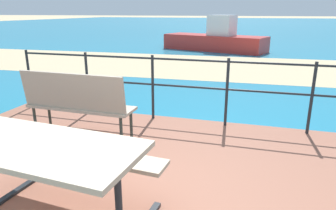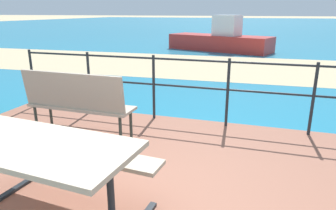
{
  "view_description": "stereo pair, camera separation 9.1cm",
  "coord_description": "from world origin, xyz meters",
  "views": [
    {
      "loc": [
        0.98,
        -2.08,
        1.76
      ],
      "look_at": [
        -0.16,
        1.84,
        0.51
      ],
      "focal_mm": 32.81,
      "sensor_mm": 36.0,
      "label": 1
    },
    {
      "loc": [
        1.07,
        -2.06,
        1.76
      ],
      "look_at": [
        -0.16,
        1.84,
        0.51
      ],
      "focal_mm": 32.81,
      "sensor_mm": 36.0,
      "label": 2
    }
  ],
  "objects": [
    {
      "name": "sea_water",
      "position": [
        0.0,
        40.0,
        0.01
      ],
      "size": [
        90.0,
        90.0,
        0.01
      ],
      "primitive_type": "cube",
      "color": "teal",
      "rests_on": "ground"
    },
    {
      "name": "beach_strip",
      "position": [
        0.0,
        8.08,
        0.01
      ],
      "size": [
        54.12,
        6.43,
        0.01
      ],
      "primitive_type": "cube",
      "rotation": [
        0.0,
        0.0,
        0.03
      ],
      "color": "tan",
      "rests_on": "ground"
    },
    {
      "name": "picnic_table",
      "position": [
        -0.52,
        -0.41,
        0.66
      ],
      "size": [
        1.72,
        1.48,
        0.79
      ],
      "rotation": [
        0.0,
        0.0,
        -0.08
      ],
      "color": "#BCAD93",
      "rests_on": "patio_paving"
    },
    {
      "name": "park_bench",
      "position": [
        -1.23,
        1.28,
        0.64
      ],
      "size": [
        1.48,
        0.47,
        0.97
      ],
      "rotation": [
        0.0,
        0.0,
        3.11
      ],
      "color": "tan",
      "rests_on": "patio_paving"
    },
    {
      "name": "railing_fence",
      "position": [
        0.0,
        2.46,
        0.71
      ],
      "size": [
        5.94,
        0.04,
        1.04
      ],
      "color": "#1E2328",
      "rests_on": "patio_paving"
    },
    {
      "name": "boat_near",
      "position": [
        -1.01,
        12.38,
        0.48
      ],
      "size": [
        5.28,
        2.89,
        1.58
      ],
      "rotation": [
        0.0,
        0.0,
        2.81
      ],
      "color": "red",
      "rests_on": "sea_water"
    }
  ]
}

